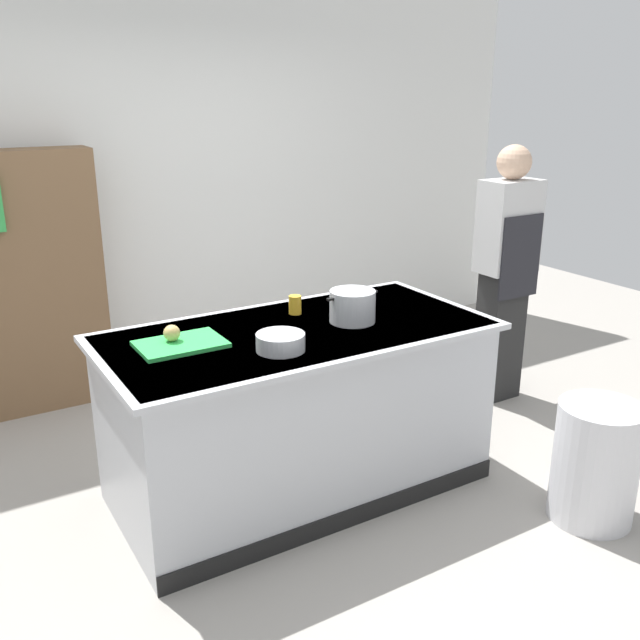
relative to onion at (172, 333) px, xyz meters
name	(u,v)px	position (x,y,z in m)	size (l,w,h in m)	color
ground_plane	(300,486)	(0.62, -0.11, -0.96)	(10.00, 10.00, 0.00)	#9E9991
back_wall	(154,169)	(0.62, 1.99, 0.54)	(6.40, 0.12, 3.00)	white
counter_island	(299,408)	(0.62, -0.11, -0.49)	(1.98, 0.98, 0.90)	#B7BABF
cutting_board	(181,344)	(0.03, -0.04, -0.05)	(0.40, 0.28, 0.02)	green
onion	(172,333)	(0.00, 0.00, 0.00)	(0.08, 0.08, 0.08)	tan
stock_pot	(352,306)	(0.92, -0.15, 0.02)	(0.30, 0.24, 0.17)	#B7BABF
mixing_bowl	(280,342)	(0.40, -0.33, -0.02)	(0.23, 0.23, 0.08)	#B7BABF
juice_cup	(295,305)	(0.73, 0.12, -0.01)	(0.07, 0.07, 0.10)	yellow
trash_bin	(595,463)	(1.72, -1.11, -0.65)	(0.41, 0.41, 0.61)	silver
person_chef	(505,269)	(2.37, 0.20, -0.05)	(0.38, 0.25, 1.72)	#262626
bookshelf	(13,286)	(-0.46, 1.69, -0.11)	(1.10, 0.31, 1.70)	brown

